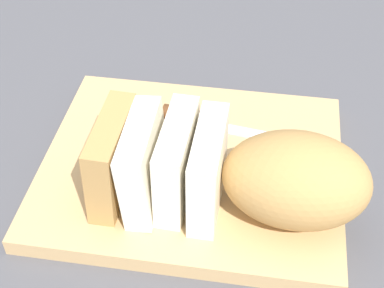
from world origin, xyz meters
The scene contains 7 objects.
ground_plane centered at (0.00, 0.00, 0.00)m, with size 3.00×3.00×0.00m, color #4C4C51.
cutting_board centered at (0.00, 0.00, 0.01)m, with size 0.37×0.31×0.02m, color tan.
bread_loaf centered at (-0.06, 0.06, 0.07)m, with size 0.31×0.13×0.10m.
bread_knife centered at (-0.01, -0.07, 0.03)m, with size 0.25×0.04×0.02m.
crumb_near_knife centered at (0.04, 0.01, 0.02)m, with size 0.00×0.00×0.00m, color #A8753D.
crumb_near_loaf centered at (0.01, -0.06, 0.02)m, with size 0.01×0.01×0.01m, color #A8753D.
crumb_stray_left centered at (-0.08, 0.00, 0.03)m, with size 0.01×0.01×0.01m, color #A8753D.
Camera 1 is at (-0.10, 0.50, 0.52)m, focal length 53.50 mm.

